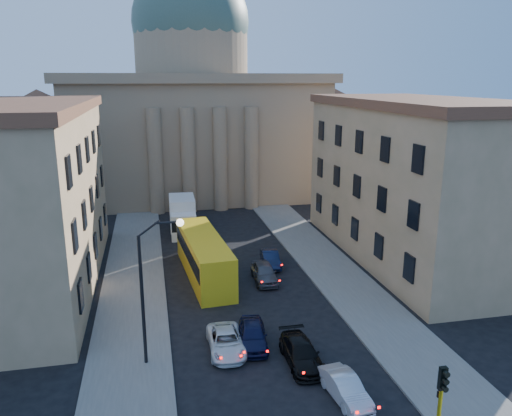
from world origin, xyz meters
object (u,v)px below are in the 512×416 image
Objects in this scene: traffic_light at (440,402)px; street_lamp at (151,281)px; car_right_near at (345,388)px; box_truck at (183,217)px; car_left_near at (253,334)px; city_bus at (204,255)px.

street_lamp reaches higher than traffic_light.
street_lamp is 2.23× the size of car_right_near.
street_lamp is at bearing 140.82° from traffic_light.
street_lamp reaches higher than box_truck.
car_left_near is (-6.20, 10.85, -1.85)m from traffic_light.
car_right_near is 19.30m from city_bus.
car_right_near is at bearing 119.89° from traffic_light.
traffic_light is 1.09× the size of car_right_near.
traffic_light is 5.50m from car_right_near.
box_truck is (-2.60, 25.08, 1.03)m from car_left_near.
box_truck is (-0.89, 12.97, -0.11)m from city_bus.
car_left_near is at bearing -82.39° from box_truck.
city_bus is at bearing -84.40° from box_truck.
street_lamp is at bearing 143.80° from car_right_near.
traffic_light is 0.99× the size of car_left_near.
street_lamp is 0.70× the size of city_bus.
traffic_light is 16.06m from street_lamp.
car_right_near is at bearing -77.11° from box_truck.
car_right_near is (-2.56, 4.46, -1.93)m from traffic_light.
car_left_near is at bearing 113.12° from car_right_near.
car_left_near is 0.63× the size of box_truck.
car_left_near is 12.29m from city_bus.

